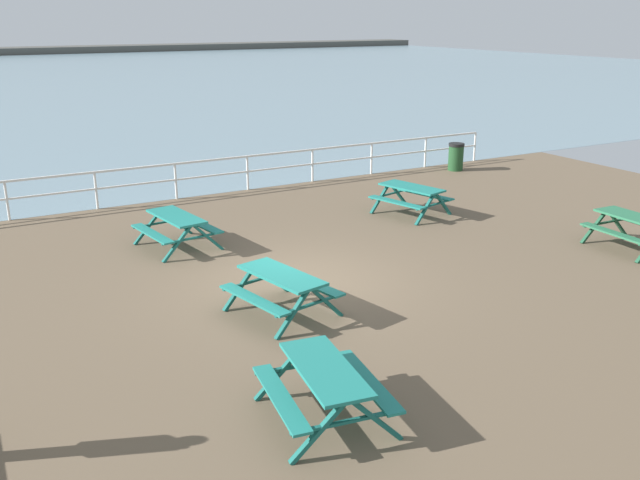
{
  "coord_description": "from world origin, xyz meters",
  "views": [
    {
      "loc": [
        -6.1,
        -11.73,
        5.2
      ],
      "look_at": [
        0.55,
        0.06,
        0.8
      ],
      "focal_mm": 38.96,
      "sensor_mm": 36.0,
      "label": 1
    }
  ],
  "objects_px": {
    "picnic_table_near_right": "(634,224)",
    "litter_bin": "(456,157)",
    "picnic_table_corner": "(177,223)",
    "picnic_table_seaward": "(282,284)",
    "picnic_table_near_left": "(411,193)",
    "picnic_table_far_right": "(325,380)"
  },
  "relations": [
    {
      "from": "picnic_table_near_left",
      "to": "picnic_table_far_right",
      "type": "distance_m",
      "value": 10.41
    },
    {
      "from": "picnic_table_corner",
      "to": "litter_bin",
      "type": "distance_m",
      "value": 11.73
    },
    {
      "from": "picnic_table_near_right",
      "to": "litter_bin",
      "type": "relative_size",
      "value": 1.95
    },
    {
      "from": "picnic_table_seaward",
      "to": "picnic_table_corner",
      "type": "relative_size",
      "value": 1.04
    },
    {
      "from": "picnic_table_near_left",
      "to": "picnic_table_far_right",
      "type": "bearing_deg",
      "value": 122.48
    },
    {
      "from": "picnic_table_corner",
      "to": "litter_bin",
      "type": "xyz_separation_m",
      "value": [
        11.22,
        3.42,
        -0.1
      ]
    },
    {
      "from": "picnic_table_near_left",
      "to": "litter_bin",
      "type": "xyz_separation_m",
      "value": [
        4.75,
        3.8,
        -0.1
      ]
    },
    {
      "from": "picnic_table_seaward",
      "to": "picnic_table_corner",
      "type": "bearing_deg",
      "value": -6.34
    },
    {
      "from": "picnic_table_near_left",
      "to": "picnic_table_far_right",
      "type": "relative_size",
      "value": 1.06
    },
    {
      "from": "picnic_table_near_left",
      "to": "picnic_table_corner",
      "type": "height_order",
      "value": "same"
    },
    {
      "from": "picnic_table_near_right",
      "to": "picnic_table_corner",
      "type": "xyz_separation_m",
      "value": [
        -9.21,
        5.28,
        0.0
      ]
    },
    {
      "from": "picnic_table_near_right",
      "to": "picnic_table_far_right",
      "type": "bearing_deg",
      "value": 107.73
    },
    {
      "from": "picnic_table_near_right",
      "to": "picnic_table_far_right",
      "type": "height_order",
      "value": "same"
    },
    {
      "from": "picnic_table_seaward",
      "to": "litter_bin",
      "type": "height_order",
      "value": "litter_bin"
    },
    {
      "from": "picnic_table_seaward",
      "to": "litter_bin",
      "type": "distance_m",
      "value": 13.45
    },
    {
      "from": "picnic_table_near_right",
      "to": "litter_bin",
      "type": "distance_m",
      "value": 8.93
    },
    {
      "from": "picnic_table_near_left",
      "to": "picnic_table_far_right",
      "type": "height_order",
      "value": "same"
    },
    {
      "from": "picnic_table_near_right",
      "to": "picnic_table_seaward",
      "type": "bearing_deg",
      "value": 87.85
    },
    {
      "from": "picnic_table_far_right",
      "to": "litter_bin",
      "type": "xyz_separation_m",
      "value": [
        11.83,
        11.43,
        -0.1
      ]
    },
    {
      "from": "picnic_table_near_right",
      "to": "litter_bin",
      "type": "height_order",
      "value": "litter_bin"
    },
    {
      "from": "picnic_table_near_right",
      "to": "picnic_table_seaward",
      "type": "distance_m",
      "value": 8.8
    },
    {
      "from": "picnic_table_seaward",
      "to": "litter_bin",
      "type": "relative_size",
      "value": 2.18
    }
  ]
}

